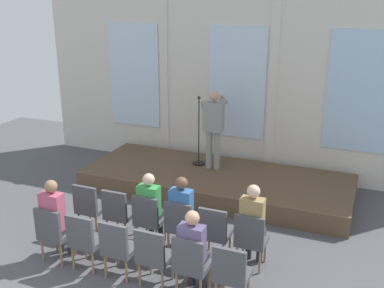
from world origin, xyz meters
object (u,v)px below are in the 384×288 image
at_px(chair_r0_c0, 89,205).
at_px(chair_r1_c2, 118,246).
at_px(chair_r1_c0, 53,231).
at_px(chair_r1_c3, 153,254).
at_px(chair_r0_c4, 215,230).
at_px(chair_r1_c5, 231,272).
at_px(mic_stand, 199,150).
at_px(chair_r0_c2, 148,217).
at_px(audience_r0_c5, 253,222).
at_px(speaker, 214,124).
at_px(chair_r0_c3, 181,224).
at_px(chair_r0_c5, 251,237).
at_px(chair_r0_c1, 118,211).
at_px(audience_r0_c2, 150,205).
at_px(chair_r1_c1, 85,238).
at_px(chair_r1_c4, 191,262).
at_px(audience_r1_c4, 193,248).
at_px(audience_r0_c3, 183,210).
at_px(audience_r1_c0, 55,216).

xyz_separation_m(chair_r0_c0, chair_r1_c2, (1.16, -0.97, 0.00)).
bearing_deg(chair_r1_c0, chair_r0_c0, 90.00).
bearing_deg(chair_r1_c3, chair_r0_c0, 150.83).
bearing_deg(chair_r0_c4, chair_r1_c5, -59.16).
distance_m(mic_stand, chair_r1_c0, 4.03).
height_order(chair_r0_c2, audience_r0_c5, audience_r0_c5).
distance_m(mic_stand, chair_r0_c2, 2.97).
height_order(chair_r1_c0, chair_r1_c2, same).
xyz_separation_m(speaker, chair_r1_c5, (1.63, -3.81, -0.87)).
distance_m(chair_r0_c3, chair_r0_c5, 1.16).
height_order(chair_r0_c1, audience_r0_c2, audience_r0_c2).
height_order(chair_r0_c1, chair_r1_c1, same).
distance_m(chair_r0_c4, chair_r1_c4, 0.97).
xyz_separation_m(chair_r1_c1, audience_r1_c4, (1.75, 0.08, 0.19)).
bearing_deg(audience_r0_c5, chair_r0_c0, -178.46).
bearing_deg(chair_r0_c4, chair_r0_c5, 0.00).
xyz_separation_m(mic_stand, audience_r1_c4, (1.43, -3.84, -0.02)).
distance_m(audience_r0_c5, chair_r1_c4, 1.22).
relative_size(chair_r0_c1, chair_r1_c5, 1.00).
distance_m(speaker, audience_r0_c5, 3.27).
bearing_deg(chair_r1_c4, chair_r0_c0, 157.28).
height_order(audience_r0_c3, chair_r1_c0, audience_r0_c3).
height_order(audience_r0_c2, chair_r0_c5, audience_r0_c2).
bearing_deg(audience_r1_c4, chair_r0_c5, 56.88).
bearing_deg(audience_r0_c3, chair_r1_c4, -61.13).
relative_size(chair_r0_c2, chair_r1_c3, 1.00).
xyz_separation_m(chair_r0_c3, chair_r1_c1, (-1.16, -0.97, 0.00)).
distance_m(chair_r0_c2, chair_r1_c5, 2.00).
distance_m(chair_r0_c0, chair_r1_c2, 1.52).
height_order(audience_r0_c3, audience_r0_c5, audience_r0_c5).
relative_size(chair_r1_c0, chair_r1_c4, 1.00).
bearing_deg(mic_stand, chair_r0_c1, -96.12).
xyz_separation_m(chair_r0_c3, chair_r1_c4, (0.58, -0.97, 0.00)).
height_order(mic_stand, chair_r0_c5, mic_stand).
xyz_separation_m(audience_r0_c2, chair_r0_c5, (1.75, -0.08, -0.19)).
height_order(chair_r0_c4, chair_r1_c3, same).
height_order(chair_r0_c1, chair_r1_c2, same).
bearing_deg(chair_r0_c1, audience_r0_c3, 3.99).
height_order(chair_r0_c3, chair_r1_c2, same).
relative_size(chair_r0_c3, chair_r1_c1, 1.00).
height_order(chair_r0_c0, chair_r1_c1, same).
relative_size(chair_r0_c2, audience_r1_c0, 0.68).
distance_m(chair_r0_c4, chair_r1_c5, 1.14).
xyz_separation_m(chair_r0_c1, chair_r1_c3, (1.16, -0.97, 0.00)).
distance_m(chair_r0_c2, chair_r1_c4, 1.52).
distance_m(chair_r1_c4, audience_r1_c4, 0.20).
distance_m(audience_r0_c3, chair_r1_c1, 1.58).
height_order(chair_r0_c2, chair_r1_c3, same).
height_order(chair_r0_c3, chair_r0_c4, same).
height_order(audience_r0_c5, chair_r1_c0, audience_r0_c5).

